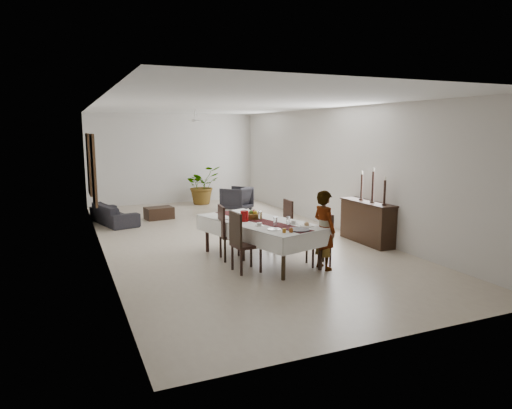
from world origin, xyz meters
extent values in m
cube|color=#C2B39A|center=(0.00, 0.00, 0.00)|extent=(6.00, 12.00, 0.00)
cube|color=silver|center=(0.00, 0.00, 3.20)|extent=(6.00, 12.00, 0.02)
cube|color=silver|center=(0.00, 6.00, 1.60)|extent=(6.00, 0.02, 3.20)
cube|color=silver|center=(0.00, -6.00, 1.60)|extent=(6.00, 0.02, 3.20)
cube|color=silver|center=(-3.00, 0.00, 1.60)|extent=(0.02, 12.00, 3.20)
cube|color=silver|center=(3.00, 0.00, 1.60)|extent=(0.02, 12.00, 3.20)
cube|color=black|center=(-0.12, -2.08, 0.78)|extent=(1.74, 2.77, 0.05)
cylinder|color=black|center=(-0.24, -3.39, 0.38)|extent=(0.09, 0.09, 0.75)
cylinder|color=black|center=(0.67, -3.13, 0.38)|extent=(0.09, 0.09, 0.75)
cylinder|color=black|center=(-0.91, -1.03, 0.38)|extent=(0.09, 0.09, 0.75)
cylinder|color=black|center=(0.00, -0.78, 0.38)|extent=(0.09, 0.09, 0.75)
cube|color=silver|center=(-0.12, -2.08, 0.81)|extent=(1.98, 3.01, 0.01)
cube|color=white|center=(-0.72, -2.25, 0.65)|extent=(0.77, 2.66, 0.32)
cube|color=silver|center=(0.49, -1.91, 0.65)|extent=(0.77, 2.66, 0.32)
cube|color=white|center=(0.26, -3.41, 0.65)|extent=(1.22, 0.36, 0.32)
cube|color=white|center=(-0.49, -0.76, 0.65)|extent=(1.22, 0.36, 0.32)
cube|color=#531719|center=(-0.12, -2.08, 0.82)|extent=(1.10, 2.68, 0.00)
cylinder|color=maroon|center=(-0.42, -2.00, 0.92)|extent=(0.20, 0.20, 0.21)
torus|color=#9C1D0B|center=(-0.51, -2.02, 0.92)|extent=(0.13, 0.06, 0.13)
cylinder|color=white|center=(0.20, -2.72, 0.91)|extent=(0.08, 0.08, 0.18)
cylinder|color=white|center=(-0.06, -2.68, 0.91)|extent=(0.08, 0.08, 0.18)
cylinder|color=white|center=(-0.08, -2.01, 0.91)|extent=(0.08, 0.08, 0.18)
cylinder|color=silver|center=(0.37, -2.61, 0.85)|extent=(0.10, 0.10, 0.06)
cylinder|color=silver|center=(0.37, -2.61, 0.82)|extent=(0.16, 0.16, 0.01)
cylinder|color=silver|center=(-0.32, -2.53, 0.85)|extent=(0.10, 0.10, 0.06)
cylinder|color=white|center=(-0.32, -2.53, 0.82)|extent=(0.16, 0.16, 0.01)
cylinder|color=white|center=(0.49, -2.91, 0.82)|extent=(0.26, 0.26, 0.02)
sphere|color=tan|center=(0.49, -2.91, 0.85)|extent=(0.10, 0.10, 0.10)
cylinder|color=white|center=(-0.21, -2.94, 0.82)|extent=(0.26, 0.26, 0.02)
cylinder|color=white|center=(-0.61, -1.61, 0.82)|extent=(0.26, 0.26, 0.02)
cylinder|color=#424147|center=(0.19, -3.16, 0.83)|extent=(0.39, 0.39, 0.02)
cylinder|color=brown|center=(-0.03, -3.26, 0.86)|extent=(0.07, 0.07, 0.08)
cylinder|color=#965B15|center=(-0.15, -3.23, 0.86)|extent=(0.07, 0.07, 0.08)
cylinder|color=brown|center=(-0.14, -1.81, 0.87)|extent=(0.32, 0.32, 0.11)
sphere|color=maroon|center=(-0.11, -1.78, 0.95)|extent=(0.10, 0.10, 0.10)
sphere|color=#517C25|center=(-0.19, -1.79, 0.95)|extent=(0.09, 0.09, 0.09)
sphere|color=gold|center=(-0.12, -1.86, 0.95)|extent=(0.09, 0.09, 0.09)
cube|color=black|center=(0.81, -2.83, 0.45)|extent=(0.50, 0.50, 0.05)
cylinder|color=black|center=(0.95, -3.04, 0.21)|extent=(0.05, 0.05, 0.43)
cylinder|color=black|center=(1.01, -2.69, 0.21)|extent=(0.05, 0.05, 0.43)
cylinder|color=black|center=(0.60, -2.98, 0.21)|extent=(0.05, 0.05, 0.43)
cylinder|color=black|center=(0.66, -2.63, 0.21)|extent=(0.05, 0.05, 0.43)
cube|color=black|center=(1.00, -2.87, 0.75)|extent=(0.11, 0.43, 0.55)
cube|color=black|center=(0.62, -1.45, 0.48)|extent=(0.49, 0.49, 0.05)
cylinder|color=black|center=(0.80, -1.65, 0.23)|extent=(0.05, 0.05, 0.46)
cylinder|color=black|center=(0.82, -1.27, 0.23)|extent=(0.05, 0.05, 0.46)
cylinder|color=black|center=(0.42, -1.63, 0.23)|extent=(0.05, 0.05, 0.46)
cylinder|color=black|center=(0.45, -1.25, 0.23)|extent=(0.05, 0.05, 0.46)
cube|color=black|center=(0.83, -1.46, 0.80)|extent=(0.07, 0.47, 0.59)
cube|color=black|center=(-0.64, -2.66, 0.50)|extent=(0.52, 0.52, 0.05)
cylinder|color=black|center=(-0.85, -2.47, 0.24)|extent=(0.05, 0.05, 0.48)
cylinder|color=black|center=(-0.83, -2.87, 0.24)|extent=(0.05, 0.05, 0.48)
cylinder|color=black|center=(-0.46, -2.44, 0.24)|extent=(0.05, 0.05, 0.48)
cylinder|color=black|center=(-0.43, -2.84, 0.24)|extent=(0.05, 0.05, 0.48)
cube|color=black|center=(-0.86, -2.67, 0.83)|extent=(0.08, 0.48, 0.61)
cube|color=black|center=(-0.61, -1.78, 0.50)|extent=(0.52, 0.52, 0.05)
cylinder|color=black|center=(-0.78, -1.57, 0.23)|extent=(0.05, 0.05, 0.47)
cylinder|color=black|center=(-0.82, -1.96, 0.23)|extent=(0.05, 0.05, 0.47)
cylinder|color=black|center=(-0.40, -1.61, 0.23)|extent=(0.05, 0.05, 0.47)
cylinder|color=black|center=(-0.44, -2.00, 0.23)|extent=(0.05, 0.05, 0.47)
cube|color=black|center=(-0.82, -1.76, 0.82)|extent=(0.09, 0.48, 0.60)
imported|color=gray|center=(0.77, -3.08, 0.75)|extent=(0.43, 0.59, 1.51)
cube|color=black|center=(2.78, -1.72, 0.47)|extent=(0.42, 1.58, 0.95)
cube|color=black|center=(2.78, -1.72, 0.96)|extent=(0.46, 1.64, 0.03)
cylinder|color=black|center=(2.78, -2.30, 0.99)|extent=(0.11, 0.11, 0.03)
cylinder|color=black|center=(2.78, -2.30, 1.27)|extent=(0.05, 0.05, 0.53)
cylinder|color=white|center=(2.78, -2.30, 1.58)|extent=(0.04, 0.04, 0.08)
cylinder|color=black|center=(2.78, -1.88, 0.99)|extent=(0.11, 0.11, 0.03)
cylinder|color=black|center=(2.78, -1.88, 1.35)|extent=(0.05, 0.05, 0.68)
cylinder|color=silver|center=(2.78, -1.88, 1.73)|extent=(0.04, 0.04, 0.08)
cylinder|color=black|center=(2.78, -1.46, 0.99)|extent=(0.11, 0.11, 0.03)
cylinder|color=black|center=(2.78, -1.46, 1.30)|extent=(0.05, 0.05, 0.58)
cylinder|color=beige|center=(2.78, -1.46, 1.63)|extent=(0.04, 0.04, 0.08)
imported|color=#242227|center=(-2.43, 2.92, 0.28)|extent=(1.22, 2.05, 0.56)
imported|color=#29272C|center=(1.51, 3.55, 0.39)|extent=(1.19, 1.19, 0.78)
cube|color=black|center=(-1.13, 3.10, 0.18)|extent=(0.86, 0.64, 0.35)
imported|color=#284F1F|center=(0.87, 5.32, 0.68)|extent=(1.48, 1.38, 1.36)
cube|color=black|center=(-2.96, 2.20, 1.60)|extent=(0.06, 1.05, 1.85)
cube|color=silver|center=(-2.92, 2.20, 1.60)|extent=(0.01, 0.90, 1.70)
cube|color=black|center=(-2.96, 4.30, 1.60)|extent=(0.06, 1.05, 1.85)
cube|color=silver|center=(-2.92, 4.30, 1.60)|extent=(0.01, 0.90, 1.70)
cylinder|color=white|center=(0.00, 3.00, 3.10)|extent=(0.04, 0.04, 0.20)
cylinder|color=white|center=(0.00, 3.00, 2.90)|extent=(0.16, 0.16, 0.08)
cube|color=white|center=(0.00, 3.35, 2.90)|extent=(0.10, 0.55, 0.01)
cube|color=silver|center=(0.00, 2.65, 2.90)|extent=(0.10, 0.55, 0.01)
cube|color=white|center=(0.35, 3.00, 2.90)|extent=(0.55, 0.10, 0.01)
cube|color=silver|center=(-0.35, 3.00, 2.90)|extent=(0.55, 0.10, 0.01)
camera|label=1|loc=(-3.71, -10.31, 2.62)|focal=32.00mm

